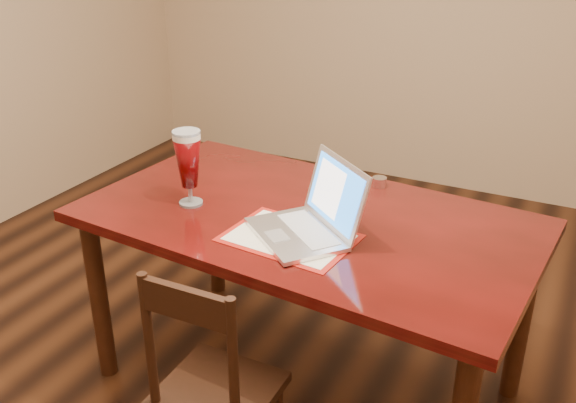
% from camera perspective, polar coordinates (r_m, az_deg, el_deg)
% --- Properties ---
extents(ground, '(5.00, 5.00, 0.00)m').
position_cam_1_polar(ground, '(2.85, -2.42, -16.01)').
color(ground, black).
rests_on(ground, ground).
extents(dining_table, '(1.78, 1.10, 1.10)m').
position_cam_1_polar(dining_table, '(2.47, 1.35, -3.03)').
color(dining_table, '#530C0B').
rests_on(dining_table, ground).
extents(dining_chair, '(0.38, 0.36, 0.88)m').
position_cam_1_polar(dining_chair, '(2.21, -6.66, -16.31)').
color(dining_chair, black).
rests_on(dining_chair, ground).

